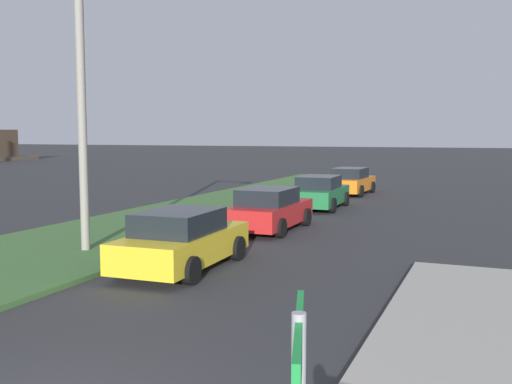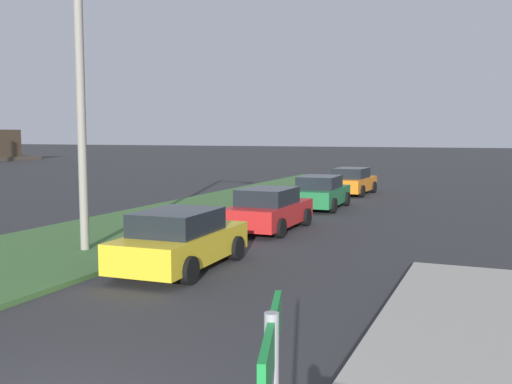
{
  "view_description": "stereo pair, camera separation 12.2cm",
  "coord_description": "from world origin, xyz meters",
  "px_view_note": "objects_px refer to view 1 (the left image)",
  "views": [
    {
      "loc": [
        -4.78,
        -4.64,
        3.3
      ],
      "look_at": [
        14.37,
        3.18,
        1.27
      ],
      "focal_mm": 41.1,
      "sensor_mm": 36.0,
      "label": 1
    },
    {
      "loc": [
        -4.74,
        -4.75,
        3.3
      ],
      "look_at": [
        14.37,
        3.18,
        1.27
      ],
      "focal_mm": 41.1,
      "sensor_mm": 36.0,
      "label": 2
    }
  ],
  "objects_px": {
    "streetlight": "(91,94)",
    "parked_car_yellow": "(182,240)",
    "parked_car_red": "(269,210)",
    "parked_car_green": "(320,193)",
    "parked_car_orange": "(351,181)"
  },
  "relations": [
    {
      "from": "parked_car_yellow",
      "to": "parked_car_green",
      "type": "xyz_separation_m",
      "value": [
        12.73,
        0.16,
        0.0
      ]
    },
    {
      "from": "parked_car_orange",
      "to": "parked_car_red",
      "type": "bearing_deg",
      "value": -177.38
    },
    {
      "from": "parked_car_yellow",
      "to": "streetlight",
      "type": "xyz_separation_m",
      "value": [
        0.56,
        3.04,
        3.67
      ]
    },
    {
      "from": "parked_car_green",
      "to": "streetlight",
      "type": "xyz_separation_m",
      "value": [
        -12.17,
        2.88,
        3.67
      ]
    },
    {
      "from": "parked_car_red",
      "to": "streetlight",
      "type": "distance_m",
      "value": 7.42
    },
    {
      "from": "streetlight",
      "to": "parked_car_yellow",
      "type": "bearing_deg",
      "value": -100.48
    },
    {
      "from": "parked_car_yellow",
      "to": "parked_car_orange",
      "type": "distance_m",
      "value": 19.42
    },
    {
      "from": "parked_car_orange",
      "to": "streetlight",
      "type": "xyz_separation_m",
      "value": [
        -18.85,
        2.74,
        3.67
      ]
    },
    {
      "from": "parked_car_green",
      "to": "parked_car_red",
      "type": "bearing_deg",
      "value": 178.47
    },
    {
      "from": "parked_car_orange",
      "to": "streetlight",
      "type": "relative_size",
      "value": 0.58
    },
    {
      "from": "parked_car_yellow",
      "to": "streetlight",
      "type": "bearing_deg",
      "value": 77.71
    },
    {
      "from": "parked_car_yellow",
      "to": "streetlight",
      "type": "relative_size",
      "value": 0.58
    },
    {
      "from": "parked_car_red",
      "to": "parked_car_green",
      "type": "relative_size",
      "value": 0.99
    },
    {
      "from": "streetlight",
      "to": "parked_car_red",
      "type": "bearing_deg",
      "value": -26.98
    },
    {
      "from": "parked_car_yellow",
      "to": "parked_car_green",
      "type": "relative_size",
      "value": 1.0
    }
  ]
}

